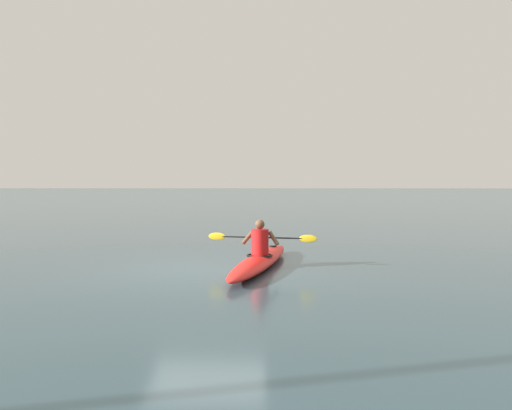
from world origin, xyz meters
TOP-DOWN VIEW (x-y plane):
  - ground_plane at (0.00, 0.00)m, footprint 160.00×160.00m
  - kayak at (-1.13, -0.36)m, footprint 1.68×5.09m
  - kayaker at (-1.13, -0.36)m, footprint 2.44×0.67m

SIDE VIEW (x-z plane):
  - ground_plane at x=0.00m, z-range 0.00..0.00m
  - kayak at x=-1.13m, z-range 0.00..0.29m
  - kayaker at x=-1.13m, z-range 0.23..1.00m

